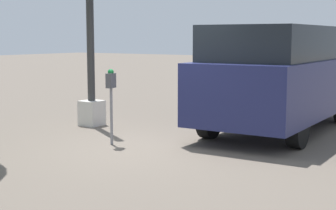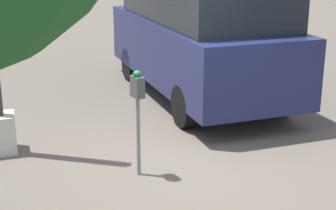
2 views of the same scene
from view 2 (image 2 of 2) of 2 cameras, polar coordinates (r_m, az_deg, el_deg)
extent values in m
plane|color=#60564C|center=(7.04, 1.61, -6.14)|extent=(80.00, 80.00, 0.00)
cylinder|color=gray|center=(6.44, -3.31, -3.51)|extent=(0.05, 0.05, 1.03)
cube|color=#47474C|center=(6.24, -3.41, 2.02)|extent=(0.22, 0.15, 0.26)
sphere|color=#14662D|center=(6.20, -3.44, 3.37)|extent=(0.11, 0.11, 0.11)
cube|color=beige|center=(7.59, -18.16, -3.02)|extent=(0.44, 0.44, 0.55)
cube|color=navy|center=(9.79, 3.25, 6.20)|extent=(5.19, 2.15, 1.13)
cube|color=black|center=(9.54, 3.64, 11.36)|extent=(4.16, 1.96, 0.67)
cube|color=orange|center=(12.00, -4.31, 6.27)|extent=(0.08, 0.12, 0.20)
cylinder|color=black|center=(11.10, -4.14, 4.56)|extent=(0.70, 0.26, 0.69)
cylinder|color=black|center=(11.67, 4.10, 5.20)|extent=(0.70, 0.26, 0.69)
cylinder|color=black|center=(8.18, 1.89, -0.13)|extent=(0.70, 0.26, 0.69)
cylinder|color=black|center=(8.94, 12.27, 1.00)|extent=(0.70, 0.26, 0.69)
camera|label=1|loc=(7.54, 79.51, -3.84)|focal=55.00mm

